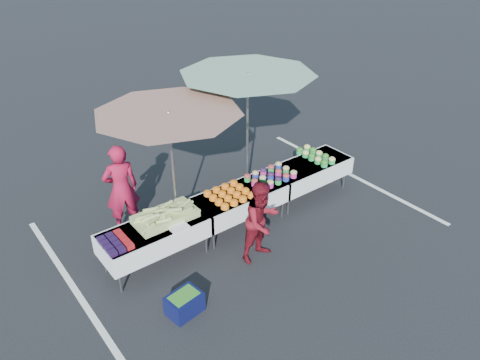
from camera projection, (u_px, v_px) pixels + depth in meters
ground at (240, 224)px, 9.07m from camera, size 80.00×80.00×0.00m
stripe_left at (80, 297)px, 7.38m from camera, size 0.10×5.00×0.00m
stripe_right at (350, 174)px, 10.75m from camera, size 0.10×5.00×0.00m
table_left at (155, 235)px, 7.83m from camera, size 1.86×0.81×0.75m
table_center at (240, 199)px, 8.77m from camera, size 1.86×0.81×0.75m
table_right at (308, 170)px, 9.72m from camera, size 1.86×0.81×0.75m
berry_punnets at (115, 243)px, 7.31m from camera, size 0.40×0.54×0.08m
corn_pile at (166, 216)px, 7.86m from camera, size 1.16×0.57×0.26m
plastic_bags at (179, 227)px, 7.68m from camera, size 0.30×0.25×0.05m
carrot_bowls at (229, 194)px, 8.52m from camera, size 0.75×0.69×0.11m
potato_cups at (271, 176)px, 9.04m from camera, size 0.94×0.58×0.16m
bean_baskets at (315, 155)px, 9.79m from camera, size 0.36×0.86×0.15m
vendor at (121, 189)px, 8.54m from camera, size 0.70×0.52×1.74m
customer at (262, 221)px, 7.89m from camera, size 0.76×0.62×1.48m
umbrella_left at (169, 124)px, 7.59m from camera, size 2.53×2.53×2.51m
umbrella_right at (248, 85)px, 8.80m from camera, size 2.67×2.67×2.67m
storage_bin at (184, 303)px, 7.03m from camera, size 0.57×0.44×0.34m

